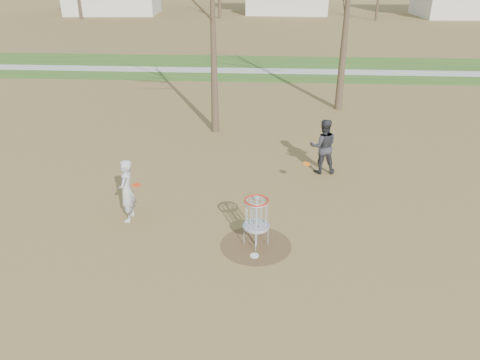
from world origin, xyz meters
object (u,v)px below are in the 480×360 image
Objects in this scene: player_standing at (127,191)px; disc_grounded at (254,256)px; player_throwing at (323,146)px; disc_golf_basket at (256,214)px.

player_standing is 3.94m from disc_grounded.
disc_golf_basket is at bearing 62.79° from player_throwing.
disc_golf_basket is (3.54, -1.08, 0.03)m from player_standing.
player_throwing is 5.06m from disc_golf_basket.
player_standing is at bearing 163.08° from disc_golf_basket.
disc_golf_basket reaches higher than disc_grounded.
disc_grounded is 1.01m from disc_golf_basket.
player_throwing is at bearing 67.96° from disc_grounded.
player_throwing reaches higher than player_standing.
player_throwing is 5.57m from disc_grounded.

